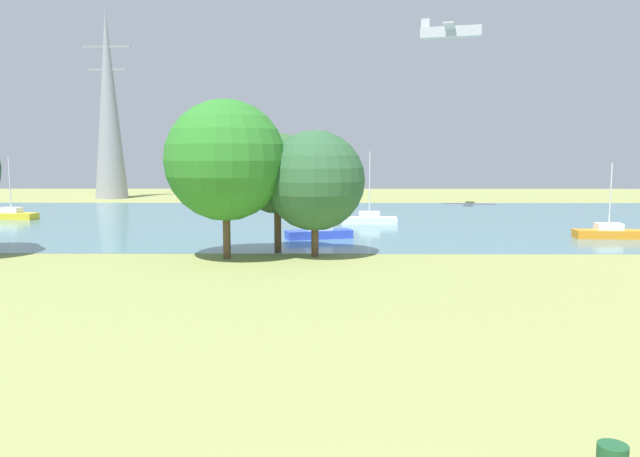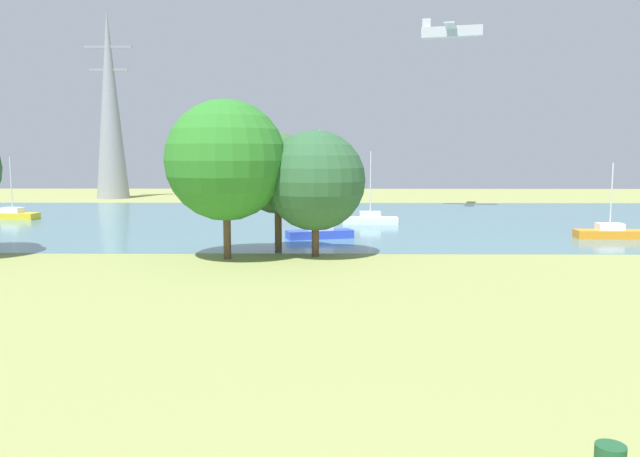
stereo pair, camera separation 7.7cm
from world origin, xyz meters
TOP-DOWN VIEW (x-y plane):
  - ground_plane at (0.00, 22.00)m, footprint 160.00×160.00m
  - water_surface at (0.00, 50.00)m, footprint 140.00×40.00m
  - sailboat_white at (2.93, 46.50)m, footprint 4.81×1.55m
  - sailboat_blue at (-1.39, 37.09)m, footprint 5.03×2.86m
  - sailboat_yellow at (-30.45, 50.26)m, footprint 4.99×2.31m
  - sailboat_orange at (19.71, 37.32)m, footprint 4.88×1.78m
  - tree_west_far at (-6.71, 28.23)m, footprint 7.02×7.02m
  - tree_east_far at (-3.90, 30.72)m, footprint 4.99×4.99m
  - tree_mid_shore at (-1.55, 29.07)m, footprint 5.95×5.95m
  - electricity_pylon at (-30.44, 78.25)m, footprint 6.40×4.40m
  - light_aircraft at (12.37, 60.59)m, footprint 6.47×8.40m

SIDE VIEW (x-z plane):
  - ground_plane at x=0.00m, z-range 0.00..0.00m
  - water_surface at x=0.00m, z-range 0.00..0.02m
  - sailboat_orange at x=19.71m, z-range -2.29..3.18m
  - sailboat_yellow at x=-30.45m, z-range -2.47..3.37m
  - sailboat_white at x=2.93m, z-range -2.70..3.61m
  - sailboat_blue at x=-1.39m, z-range -3.45..4.39m
  - tree_mid_shore at x=-1.55m, z-range 0.78..8.31m
  - tree_east_far at x=-3.90m, z-range 1.20..8.62m
  - tree_west_far at x=-6.71m, z-range 1.12..10.39m
  - electricity_pylon at x=-30.44m, z-range 0.01..25.54m
  - light_aircraft at x=12.37m, z-range 17.97..20.07m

